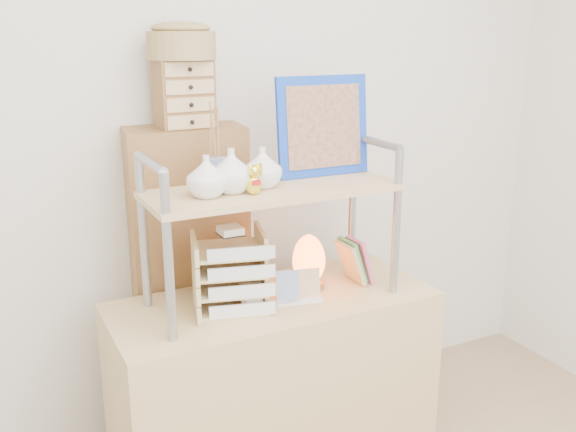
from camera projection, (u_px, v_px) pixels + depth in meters
name	position (u px, v px, depth m)	size (l,w,h in m)	color
room_shell	(429.00, 35.00, 1.41)	(3.42, 3.41, 2.61)	silver
desk	(274.00, 388.00, 2.47)	(1.20, 0.50, 0.75)	tan
cabinet	(191.00, 292.00, 2.62)	(0.45, 0.24, 1.35)	brown
hutch	(268.00, 180.00, 2.25)	(0.90, 0.34, 0.79)	#9397A1
letter_tray	(231.00, 276.00, 2.26)	(0.30, 0.29, 0.30)	tan
salt_lamp	(308.00, 261.00, 2.44)	(0.14, 0.13, 0.21)	brown
desk_clock	(252.00, 298.00, 2.24)	(0.08, 0.05, 0.11)	tan
postcard_stand	(298.00, 292.00, 2.33)	(0.18, 0.09, 0.12)	white
drawer_chest	(184.00, 94.00, 2.38)	(0.20, 0.16, 0.25)	brown
woven_basket	(182.00, 45.00, 2.33)	(0.25, 0.25, 0.10)	olive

